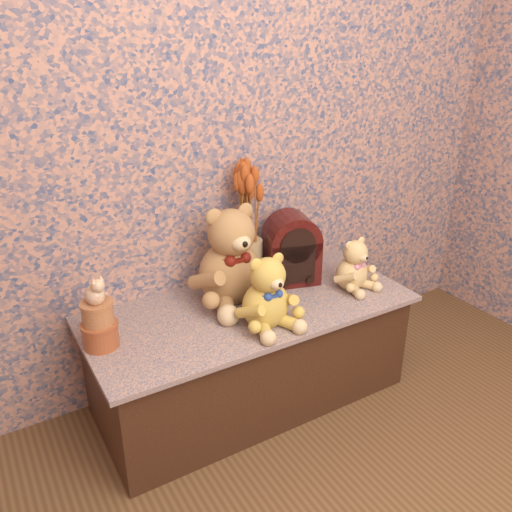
{
  "coord_description": "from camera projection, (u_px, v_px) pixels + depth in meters",
  "views": [
    {
      "loc": [
        -0.93,
        -0.41,
        1.51
      ],
      "look_at": [
        0.0,
        1.16,
        0.69
      ],
      "focal_mm": 37.23,
      "sensor_mm": 36.0,
      "label": 1
    }
  ],
  "objects": [
    {
      "name": "dried_stalks",
      "position": [
        248.0,
        188.0,
        2.15
      ],
      "size": [
        0.28,
        0.28,
        0.45
      ],
      "primitive_type": null,
      "rotation": [
        0.0,
        0.0,
        -0.17
      ],
      "color": "#AC481B",
      "rests_on": "ceramic_vase"
    },
    {
      "name": "cat_figurine",
      "position": [
        94.0,
        289.0,
        1.79
      ],
      "size": [
        0.1,
        0.11,
        0.11
      ],
      "primitive_type": null,
      "rotation": [
        0.0,
        0.0,
        0.31
      ],
      "color": "silver",
      "rests_on": "biscuit_tin_upper"
    },
    {
      "name": "cathedral_radio",
      "position": [
        291.0,
        248.0,
        2.29
      ],
      "size": [
        0.26,
        0.22,
        0.31
      ],
      "primitive_type": null,
      "rotation": [
        0.0,
        0.0,
        -0.27
      ],
      "color": "#390A0A",
      "rests_on": "display_shelf"
    },
    {
      "name": "teddy_medium",
      "position": [
        266.0,
        287.0,
        1.96
      ],
      "size": [
        0.25,
        0.29,
        0.3
      ],
      "primitive_type": null,
      "rotation": [
        0.0,
        0.0,
        0.03
      ],
      "color": "#AF8F31",
      "rests_on": "display_shelf"
    },
    {
      "name": "biscuit_tin_upper",
      "position": [
        98.0,
        314.0,
        1.83
      ],
      "size": [
        0.13,
        0.13,
        0.08
      ],
      "primitive_type": "cylinder",
      "rotation": [
        0.0,
        0.0,
        0.19
      ],
      "color": "tan",
      "rests_on": "biscuit_tin_lower"
    },
    {
      "name": "biscuit_tin_lower",
      "position": [
        101.0,
        335.0,
        1.86
      ],
      "size": [
        0.15,
        0.15,
        0.09
      ],
      "primitive_type": "cylinder",
      "rotation": [
        0.0,
        0.0,
        -0.26
      ],
      "color": "#AC6E32",
      "rests_on": "display_shelf"
    },
    {
      "name": "display_shelf",
      "position": [
        250.0,
        352.0,
        2.23
      ],
      "size": [
        1.32,
        0.6,
        0.45
      ],
      "primitive_type": "cube",
      "color": "#35456C",
      "rests_on": "ground"
    },
    {
      "name": "teddy_large",
      "position": [
        229.0,
        250.0,
        2.12
      ],
      "size": [
        0.35,
        0.42,
        0.43
      ],
      "primitive_type": null,
      "rotation": [
        0.0,
        0.0,
        -0.02
      ],
      "color": "#AA7742",
      "rests_on": "display_shelf"
    },
    {
      "name": "ceramic_vase",
      "position": [
        248.0,
        262.0,
        2.28
      ],
      "size": [
        0.16,
        0.16,
        0.2
      ],
      "primitive_type": "cylinder",
      "rotation": [
        0.0,
        0.0,
        0.41
      ],
      "color": "tan",
      "rests_on": "display_shelf"
    },
    {
      "name": "teddy_small",
      "position": [
        353.0,
        261.0,
        2.25
      ],
      "size": [
        0.22,
        0.25,
        0.24
      ],
      "primitive_type": null,
      "rotation": [
        0.0,
        0.0,
        0.15
      ],
      "color": "#E0AF6A",
      "rests_on": "display_shelf"
    }
  ]
}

